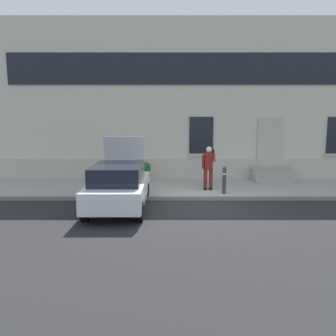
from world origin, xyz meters
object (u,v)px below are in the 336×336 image
Objects in this scene: hatchback_car_white at (119,185)px; planter_cream at (146,171)px; person_on_phone at (209,165)px; planter_olive at (101,172)px; bollard_far_left at (119,179)px; bollard_near_person at (224,179)px.

hatchback_car_white reaches higher than planter_cream.
planter_olive is at bearing 170.36° from person_on_phone.
bollard_far_left is 2.74m from planter_olive.
hatchback_car_white is at bearing -133.59° from person_on_phone.
person_on_phone is 2.02× the size of planter_cream.
planter_cream is at bearing 81.84° from hatchback_car_white.
hatchback_car_white is 3.89× the size of bollard_near_person.
bollard_near_person reaches higher than planter_olive.
planter_cream is at bearing 72.65° from bollard_far_left.
planter_cream is (2.04, 0.23, 0.00)m from planter_olive.
person_on_phone is 5.00m from planter_olive.
bollard_far_left is 1.22× the size of planter_cream.
hatchback_car_white is 4.29m from planter_olive.
bollard_near_person is 0.96m from person_on_phone.
planter_olive is (-1.20, 2.46, -0.11)m from bollard_far_left.
bollard_near_person is at bearing -41.54° from person_on_phone.
person_on_phone reaches higher than planter_cream.
bollard_far_left is at bearing -64.04° from planter_olive.
person_on_phone is (-0.52, 0.68, 0.43)m from bollard_near_person.
bollard_far_left is 2.82m from planter_cream.
planter_olive is (-5.16, 2.46, -0.11)m from bollard_near_person.
person_on_phone reaches higher than bollard_far_left.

